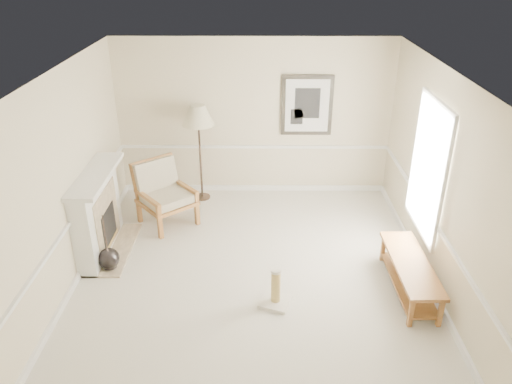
% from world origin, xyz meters
% --- Properties ---
extents(ground, '(5.50, 5.50, 0.00)m').
position_xyz_m(ground, '(0.00, 0.00, 0.00)').
color(ground, silver).
rests_on(ground, ground).
extents(room, '(5.04, 5.54, 2.92)m').
position_xyz_m(room, '(0.14, 0.08, 1.87)').
color(room, beige).
rests_on(room, ground).
extents(fireplace, '(0.64, 1.64, 1.31)m').
position_xyz_m(fireplace, '(-2.34, 0.60, 0.64)').
color(fireplace, white).
rests_on(fireplace, ground).
extents(floor_vase, '(0.31, 0.31, 0.92)m').
position_xyz_m(floor_vase, '(-2.10, 0.09, 0.17)').
color(floor_vase, black).
rests_on(floor_vase, ground).
extents(armchair, '(1.17, 1.18, 1.07)m').
position_xyz_m(armchair, '(-1.54, 1.54, 0.58)').
color(armchair, olive).
rests_on(armchair, ground).
extents(floor_lamp, '(0.74, 0.74, 1.80)m').
position_xyz_m(floor_lamp, '(-0.98, 2.40, 1.57)').
color(floor_lamp, black).
rests_on(floor_lamp, ground).
extents(bench, '(0.50, 1.61, 0.46)m').
position_xyz_m(bench, '(2.15, -0.38, 0.30)').
color(bench, olive).
rests_on(bench, ground).
extents(scratching_post, '(0.49, 0.49, 0.54)m').
position_xyz_m(scratching_post, '(0.32, -0.69, 0.17)').
color(scratching_post, beige).
rests_on(scratching_post, ground).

